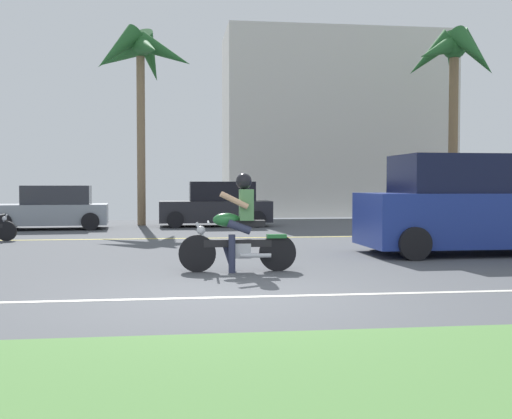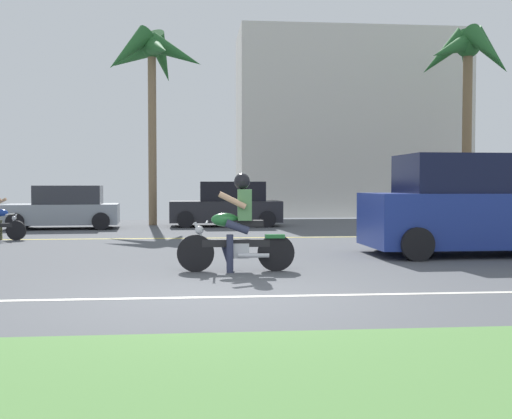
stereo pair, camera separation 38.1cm
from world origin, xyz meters
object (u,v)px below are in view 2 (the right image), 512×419
at_px(parked_car_1, 64,208).
at_px(parked_car_2, 228,205).
at_px(palm_tree_0, 467,61).
at_px(palm_tree_1, 152,61).
at_px(motorcyclist, 237,230).
at_px(suv_nearby, 478,206).

distance_m(parked_car_1, parked_car_2, 5.44).
height_order(palm_tree_0, palm_tree_1, palm_tree_0).
height_order(motorcyclist, parked_car_1, motorcyclist).
relative_size(parked_car_2, palm_tree_1, 0.54).
distance_m(motorcyclist, palm_tree_0, 17.07).
height_order(motorcyclist, suv_nearby, suv_nearby).
height_order(suv_nearby, parked_car_2, suv_nearby).
relative_size(motorcyclist, suv_nearby, 0.41).
height_order(parked_car_2, palm_tree_0, palm_tree_0).
bearing_deg(palm_tree_0, palm_tree_1, -176.82).
relative_size(suv_nearby, parked_car_1, 1.27).
xyz_separation_m(suv_nearby, palm_tree_0, (4.53, 10.87, 5.17)).
xyz_separation_m(suv_nearby, palm_tree_1, (-7.32, 10.21, 4.82)).
height_order(parked_car_1, palm_tree_1, palm_tree_1).
bearing_deg(motorcyclist, palm_tree_0, 53.32).
xyz_separation_m(palm_tree_0, palm_tree_1, (-11.86, -0.66, -0.35)).
bearing_deg(palm_tree_1, motorcyclist, -79.87).
height_order(motorcyclist, palm_tree_1, palm_tree_1).
relative_size(parked_car_1, parked_car_2, 0.97).
xyz_separation_m(motorcyclist, suv_nearby, (5.12, 2.10, 0.30)).
distance_m(motorcyclist, palm_tree_1, 13.51).
xyz_separation_m(parked_car_1, palm_tree_0, (14.62, 2.23, 5.50)).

